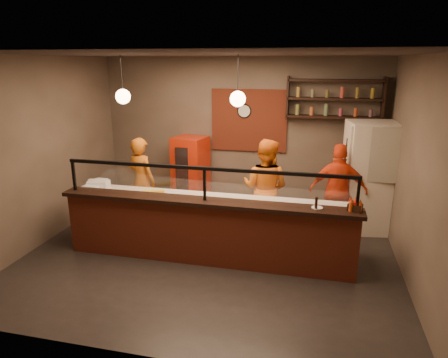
% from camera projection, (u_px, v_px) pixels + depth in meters
% --- Properties ---
extents(floor, '(6.00, 6.00, 0.00)m').
position_uv_depth(floor, '(211.00, 254.00, 6.68)').
color(floor, black).
rests_on(floor, ground).
extents(ceiling, '(6.00, 6.00, 0.00)m').
position_uv_depth(ceiling, '(208.00, 54.00, 5.78)').
color(ceiling, '#392F2C').
rests_on(ceiling, wall_back).
extents(wall_back, '(6.00, 0.00, 6.00)m').
position_uv_depth(wall_back, '(240.00, 134.00, 8.57)').
color(wall_back, '#67594C').
rests_on(wall_back, floor).
extents(wall_left, '(0.00, 5.00, 5.00)m').
position_uv_depth(wall_left, '(42.00, 152.00, 6.88)').
color(wall_left, '#67594C').
rests_on(wall_left, floor).
extents(wall_right, '(0.00, 5.00, 5.00)m').
position_uv_depth(wall_right, '(416.00, 173.00, 5.58)').
color(wall_right, '#67594C').
rests_on(wall_right, floor).
extents(wall_front, '(6.00, 0.00, 6.00)m').
position_uv_depth(wall_front, '(143.00, 221.00, 3.89)').
color(wall_front, '#67594C').
rests_on(wall_front, floor).
extents(brick_patch, '(1.60, 0.04, 1.30)m').
position_uv_depth(brick_patch, '(249.00, 121.00, 8.41)').
color(brick_patch, '#983921').
rests_on(brick_patch, wall_back).
extents(service_counter, '(4.60, 0.25, 1.00)m').
position_uv_depth(service_counter, '(205.00, 234.00, 6.26)').
color(service_counter, '#983921').
rests_on(service_counter, floor).
extents(counter_ledge, '(4.70, 0.37, 0.06)m').
position_uv_depth(counter_ledge, '(205.00, 202.00, 6.11)').
color(counter_ledge, black).
rests_on(counter_ledge, service_counter).
extents(worktop_cabinet, '(4.60, 0.75, 0.85)m').
position_uv_depth(worktop_cabinet, '(213.00, 226.00, 6.75)').
color(worktop_cabinet, gray).
rests_on(worktop_cabinet, floor).
extents(worktop, '(4.60, 0.75, 0.05)m').
position_uv_depth(worktop, '(213.00, 201.00, 6.62)').
color(worktop, silver).
rests_on(worktop, worktop_cabinet).
extents(sneeze_guard, '(4.50, 0.05, 0.52)m').
position_uv_depth(sneeze_guard, '(205.00, 181.00, 6.01)').
color(sneeze_guard, white).
rests_on(sneeze_guard, counter_ledge).
extents(wall_shelving, '(1.84, 0.28, 0.85)m').
position_uv_depth(wall_shelving, '(334.00, 99.00, 7.76)').
color(wall_shelving, black).
rests_on(wall_shelving, wall_back).
extents(wall_clock, '(0.30, 0.04, 0.30)m').
position_uv_depth(wall_clock, '(244.00, 111.00, 8.37)').
color(wall_clock, black).
rests_on(wall_clock, wall_back).
extents(pendant_left, '(0.24, 0.24, 0.77)m').
position_uv_depth(pendant_left, '(123.00, 96.00, 6.47)').
color(pendant_left, black).
rests_on(pendant_left, ceiling).
extents(pendant_right, '(0.24, 0.24, 0.77)m').
position_uv_depth(pendant_right, '(238.00, 99.00, 6.06)').
color(pendant_right, black).
rests_on(pendant_right, ceiling).
extents(cook_left, '(0.73, 0.61, 1.71)m').
position_uv_depth(cook_left, '(142.00, 181.00, 7.80)').
color(cook_left, '#C36212').
rests_on(cook_left, floor).
extents(cook_mid, '(1.02, 0.88, 1.80)m').
position_uv_depth(cook_mid, '(265.00, 188.00, 7.21)').
color(cook_mid, orange).
rests_on(cook_mid, floor).
extents(cook_right, '(1.02, 0.44, 1.72)m').
position_uv_depth(cook_right, '(338.00, 191.00, 7.18)').
color(cook_right, '#EC4016').
rests_on(cook_right, floor).
extents(fridge, '(0.97, 0.92, 2.06)m').
position_uv_depth(fridge, '(369.00, 177.00, 7.41)').
color(fridge, beige).
rests_on(fridge, floor).
extents(red_cooler, '(0.78, 0.73, 1.56)m').
position_uv_depth(red_cooler, '(191.00, 172.00, 8.69)').
color(red_cooler, '#B2220B').
rests_on(red_cooler, floor).
extents(pizza_dough, '(0.56, 0.56, 0.01)m').
position_uv_depth(pizza_dough, '(184.00, 199.00, 6.62)').
color(pizza_dough, beige).
rests_on(pizza_dough, worktop).
extents(prep_tub_a, '(0.40, 0.36, 0.16)m').
position_uv_depth(prep_tub_a, '(97.00, 185.00, 7.11)').
color(prep_tub_a, white).
rests_on(prep_tub_a, worktop).
extents(prep_tub_b, '(0.35, 0.32, 0.15)m').
position_uv_depth(prep_tub_b, '(100.00, 184.00, 7.20)').
color(prep_tub_b, silver).
rests_on(prep_tub_b, worktop).
extents(prep_tub_c, '(0.29, 0.24, 0.13)m').
position_uv_depth(prep_tub_c, '(89.00, 190.00, 6.86)').
color(prep_tub_c, white).
rests_on(prep_tub_c, worktop).
extents(rolling_pin, '(0.38, 0.20, 0.07)m').
position_uv_depth(rolling_pin, '(153.00, 192.00, 6.90)').
color(rolling_pin, gold).
rests_on(rolling_pin, worktop).
extents(condiment_caddy, '(0.22, 0.20, 0.10)m').
position_uv_depth(condiment_caddy, '(355.00, 207.00, 5.65)').
color(condiment_caddy, black).
rests_on(condiment_caddy, counter_ledge).
extents(pepper_mill, '(0.05, 0.05, 0.18)m').
position_uv_depth(pepper_mill, '(316.00, 203.00, 5.70)').
color(pepper_mill, black).
rests_on(pepper_mill, counter_ledge).
extents(small_plate, '(0.17, 0.17, 0.01)m').
position_uv_depth(small_plate, '(317.00, 208.00, 5.77)').
color(small_plate, silver).
rests_on(small_plate, counter_ledge).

